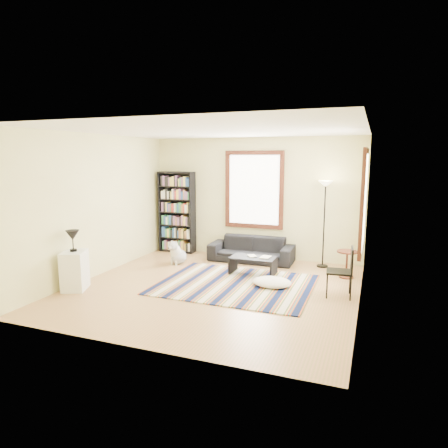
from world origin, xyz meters
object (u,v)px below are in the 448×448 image
(floor_cushion, at_px, (272,282))
(coffee_table, at_px, (253,266))
(sofa, at_px, (251,249))
(dog, at_px, (179,252))
(bookshelf, at_px, (177,212))
(white_cabinet, at_px, (75,270))
(floor_lamp, at_px, (324,225))
(side_table, at_px, (347,264))
(folding_chair, at_px, (339,272))

(floor_cushion, bearing_deg, coffee_table, 130.99)
(sofa, height_order, dog, sofa)
(bookshelf, xyz_separation_m, white_cabinet, (-0.36, -3.28, -0.65))
(floor_lamp, xyz_separation_m, side_table, (0.54, -0.64, -0.66))
(floor_lamp, bearing_deg, sofa, -176.38)
(floor_cushion, xyz_separation_m, floor_lamp, (0.69, 1.73, 0.84))
(folding_chair, relative_size, dog, 1.62)
(sofa, relative_size, floor_cushion, 2.66)
(sofa, height_order, bookshelf, bookshelf)
(sofa, distance_m, dog, 1.65)
(coffee_table, height_order, side_table, side_table)
(floor_lamp, bearing_deg, floor_cushion, -111.71)
(dog, bearing_deg, floor_lamp, 29.26)
(bookshelf, height_order, side_table, bookshelf)
(white_cabinet, xyz_separation_m, dog, (0.92, 2.24, -0.08))
(bookshelf, relative_size, folding_chair, 2.33)
(coffee_table, xyz_separation_m, side_table, (1.79, 0.44, 0.09))
(sofa, bearing_deg, side_table, -15.48)
(side_table, bearing_deg, sofa, 165.64)
(coffee_table, height_order, folding_chair, folding_chair)
(floor_lamp, relative_size, folding_chair, 2.16)
(floor_lamp, height_order, dog, floor_lamp)
(floor_lamp, xyz_separation_m, folding_chair, (0.49, -1.80, -0.50))
(sofa, relative_size, side_table, 3.53)
(floor_lamp, distance_m, dog, 3.23)
(floor_lamp, distance_m, white_cabinet, 5.07)
(coffee_table, distance_m, dog, 1.81)
(floor_cushion, xyz_separation_m, dog, (-2.35, 0.86, 0.18))
(coffee_table, height_order, floor_lamp, floor_lamp)
(coffee_table, relative_size, floor_lamp, 0.48)
(bookshelf, bearing_deg, floor_cushion, -33.07)
(coffee_table, bearing_deg, sofa, 108.79)
(bookshelf, relative_size, floor_cushion, 2.80)
(sofa, xyz_separation_m, floor_cushion, (0.89, -1.63, -0.19))
(folding_chair, bearing_deg, sofa, 135.35)
(sofa, xyz_separation_m, folding_chair, (2.07, -1.70, 0.15))
(floor_cushion, relative_size, white_cabinet, 1.02)
(white_cabinet, bearing_deg, bookshelf, 60.73)
(floor_lamp, distance_m, side_table, 1.07)
(bookshelf, xyz_separation_m, side_table, (4.14, -0.81, -0.73))
(coffee_table, bearing_deg, floor_lamp, 41.12)
(bookshelf, distance_m, side_table, 4.28)
(floor_lamp, bearing_deg, folding_chair, -74.77)
(floor_lamp, bearing_deg, white_cabinet, -141.82)
(sofa, distance_m, side_table, 2.19)
(bookshelf, height_order, white_cabinet, bookshelf)
(sofa, relative_size, folding_chair, 2.21)
(coffee_table, height_order, white_cabinet, white_cabinet)
(sofa, distance_m, coffee_table, 1.05)
(sofa, height_order, folding_chair, folding_chair)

